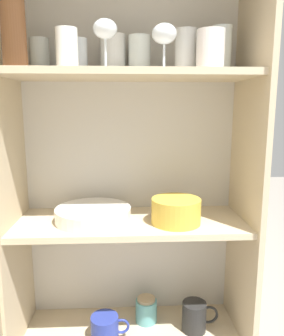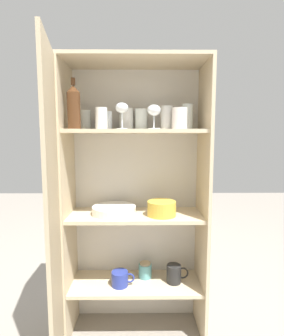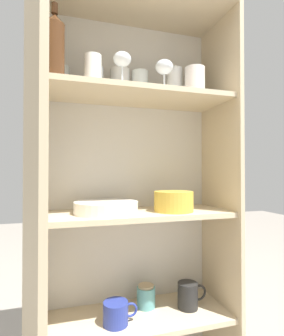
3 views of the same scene
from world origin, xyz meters
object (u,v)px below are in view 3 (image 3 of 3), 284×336
object	(u,v)px
wine_bottle	(54,45)
mixing_bowl_large	(174,201)
coffee_mug_primary	(116,313)
plate_stack_white	(106,207)
storage_jar	(146,296)

from	to	relation	value
wine_bottle	mixing_bowl_large	distance (m)	0.71
wine_bottle	mixing_bowl_large	world-z (taller)	wine_bottle
wine_bottle	mixing_bowl_large	bearing A→B (deg)	6.59
mixing_bowl_large	coffee_mug_primary	distance (m)	0.48
plate_stack_white	mixing_bowl_large	xyz separation A→B (m)	(0.27, -0.03, 0.02)
storage_jar	plate_stack_white	bearing A→B (deg)	-162.99
plate_stack_white	coffee_mug_primary	xyz separation A→B (m)	(0.03, -0.03, -0.39)
plate_stack_white	storage_jar	distance (m)	0.43
mixing_bowl_large	coffee_mug_primary	size ratio (longest dim) A/B	1.20
wine_bottle	coffee_mug_primary	xyz separation A→B (m)	(0.22, 0.05, -0.96)
mixing_bowl_large	wine_bottle	bearing A→B (deg)	-173.41
plate_stack_white	coffee_mug_primary	bearing A→B (deg)	-45.28
mixing_bowl_large	plate_stack_white	bearing A→B (deg)	172.82
plate_stack_white	wine_bottle	bearing A→B (deg)	-155.48
plate_stack_white	coffee_mug_primary	world-z (taller)	plate_stack_white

